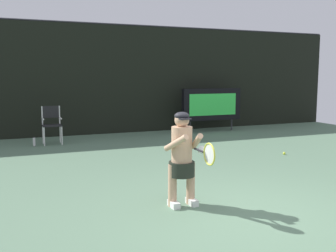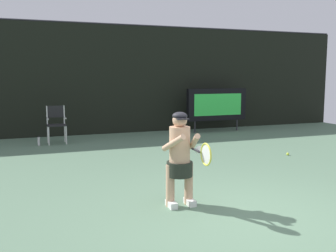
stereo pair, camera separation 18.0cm
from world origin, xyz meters
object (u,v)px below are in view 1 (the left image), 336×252
Objects in this scene: tennis_racket at (209,154)px; tennis_ball_loose at (284,153)px; umpire_chair at (52,122)px; scoreboard at (212,104)px; water_bottle at (34,142)px; tennis_player at (182,156)px.

tennis_ball_loose is (3.80, 3.14, -0.86)m from tennis_racket.
umpire_chair reaches higher than tennis_racket.
water_bottle is at bearing -172.89° from scoreboard.
scoreboard is at bearing 5.50° from umpire_chair.
tennis_player is at bearing -78.85° from umpire_chair.
tennis_player is at bearing 85.43° from tennis_racket.
tennis_player is 20.83× the size of tennis_ball_loose.
umpire_chair is 1.79× the size of tennis_racket.
water_bottle is 6.36m from tennis_player.
tennis_player is (1.24, -6.30, 0.14)m from umpire_chair.
scoreboard is at bearing 7.11° from water_bottle.
umpire_chair reaches higher than tennis_ball_loose.
umpire_chair is 15.88× the size of tennis_ball_loose.
tennis_racket is (0.10, -0.63, 0.14)m from tennis_player.
water_bottle is at bearing 106.04° from tennis_player.
water_bottle is at bearing -156.82° from umpire_chair.
tennis_player is at bearing -73.96° from water_bottle.
scoreboard reaches higher than tennis_player.
tennis_ball_loose is (5.66, -3.57, -0.09)m from water_bottle.
tennis_player reaches higher than water_bottle.
umpire_chair is at bearing 87.04° from tennis_racket.
umpire_chair is 6.43m from tennis_player.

